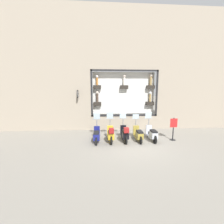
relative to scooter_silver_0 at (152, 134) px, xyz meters
name	(u,v)px	position (x,y,z in m)	size (l,w,h in m)	color
ground_plane	(133,145)	(-0.72, 1.32, -0.43)	(120.00, 120.00, 0.00)	gray
building_facade	(125,69)	(2.88, 1.32, 4.25)	(1.23, 36.00, 9.19)	gray
scooter_silver_0	(152,134)	(0.00, 0.00, 0.00)	(1.80, 0.60, 1.66)	black
scooter_olive_1	(138,134)	(-0.01, 0.86, -0.02)	(1.79, 0.61, 1.54)	black
scooter_black_2	(125,134)	(-0.06, 1.71, 0.05)	(1.81, 0.60, 1.61)	black
scooter_yellow_3	(111,134)	(-0.06, 2.57, 0.05)	(1.80, 0.60, 1.70)	black
scooter_navy_4	(97,135)	(0.00, 3.42, -0.01)	(1.79, 0.61, 1.62)	black
shop_sign_post	(173,128)	(-0.04, -1.33, 0.33)	(0.36, 0.45, 1.43)	#232326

